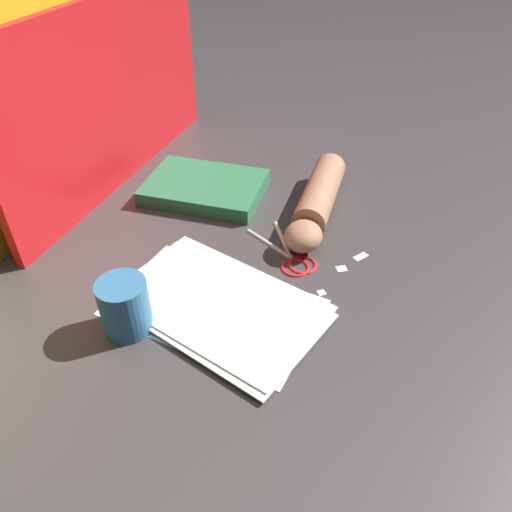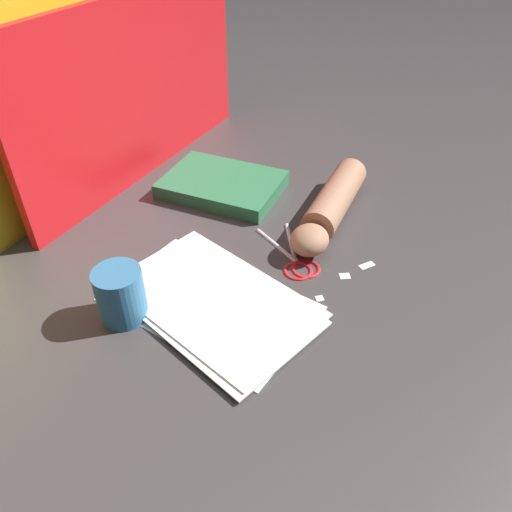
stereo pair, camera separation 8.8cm
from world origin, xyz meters
name	(u,v)px [view 1 (the left image)]	position (x,y,z in m)	size (l,w,h in m)	color
ground_plane	(235,279)	(0.00, 0.00, 0.00)	(6.00, 6.00, 0.00)	#3D3838
backdrop_panel_center	(112,96)	(0.18, 0.43, 0.20)	(0.73, 0.15, 0.40)	red
paper_stack	(216,305)	(-0.08, -0.01, 0.01)	(0.26, 0.38, 0.01)	white
book_closed	(205,188)	(0.21, 0.22, 0.02)	(0.25, 0.30, 0.03)	#2D7247
scissors	(292,257)	(0.11, -0.06, 0.00)	(0.15, 0.18, 0.01)	silver
hand_forearm	(317,201)	(0.27, -0.04, 0.04)	(0.34, 0.15, 0.07)	#A87556
paper_scrap_near	(342,269)	(0.13, -0.16, 0.00)	(0.03, 0.03, 0.00)	white
paper_scrap_mid	(361,256)	(0.18, -0.18, 0.00)	(0.03, 0.03, 0.00)	white
paper_scrap_far	(322,293)	(0.05, -0.15, 0.00)	(0.02, 0.02, 0.00)	white
paper_scrap_side	(282,291)	(0.02, -0.09, 0.00)	(0.02, 0.02, 0.00)	white
mug	(125,306)	(-0.19, 0.08, 0.05)	(0.08, 0.08, 0.09)	teal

